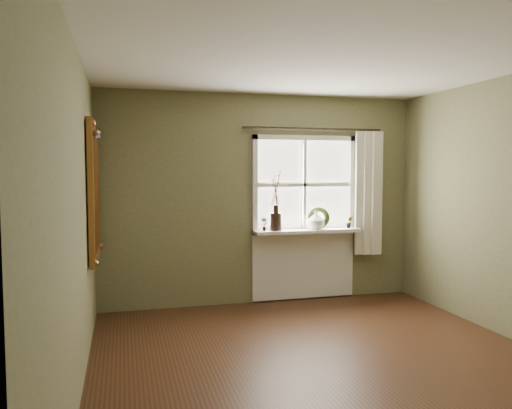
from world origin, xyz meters
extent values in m
plane|color=#3C2112|center=(0.00, 0.00, 0.00)|extent=(4.50, 4.50, 0.00)
plane|color=silver|center=(0.00, 0.00, 2.60)|extent=(4.50, 4.50, 0.00)
cube|color=#6B6B47|center=(0.00, 2.30, 1.30)|extent=(4.00, 0.10, 2.60)
cube|color=#6B6B47|center=(-2.05, 0.00, 1.30)|extent=(0.10, 4.50, 2.60)
cube|color=white|center=(0.55, 2.22, 0.89)|extent=(1.36, 0.06, 0.06)
cube|color=white|center=(0.55, 2.22, 2.07)|extent=(1.36, 0.06, 0.06)
cube|color=white|center=(-0.10, 2.22, 1.48)|extent=(0.06, 0.06, 1.24)
cube|color=white|center=(1.20, 2.22, 1.48)|extent=(0.06, 0.06, 1.24)
cube|color=white|center=(0.55, 2.22, 1.48)|extent=(1.24, 0.05, 0.04)
cube|color=white|center=(0.55, 2.22, 1.48)|extent=(0.04, 0.05, 1.12)
cube|color=white|center=(0.23, 2.25, 1.77)|extent=(0.59, 0.01, 0.53)
cube|color=white|center=(0.88, 2.25, 1.77)|extent=(0.59, 0.01, 0.53)
cube|color=white|center=(0.23, 2.25, 1.19)|extent=(0.59, 0.01, 0.53)
cube|color=white|center=(0.88, 2.25, 1.19)|extent=(0.59, 0.01, 0.53)
cube|color=white|center=(0.55, 2.12, 0.90)|extent=(1.36, 0.26, 0.04)
cube|color=white|center=(0.55, 2.23, 0.46)|extent=(1.36, 0.04, 0.88)
cylinder|color=black|center=(0.14, 2.12, 1.03)|extent=(0.16, 0.16, 0.22)
imported|color=beige|center=(0.67, 2.12, 1.04)|extent=(0.23, 0.23, 0.23)
torus|color=#2F3D1B|center=(0.72, 2.16, 1.03)|extent=(0.31, 0.23, 0.29)
imported|color=#2F3D1B|center=(-0.01, 2.12, 1.00)|extent=(0.09, 0.07, 0.17)
imported|color=#2F3D1B|center=(1.13, 2.12, 0.99)|extent=(0.10, 0.09, 0.15)
cube|color=beige|center=(1.39, 2.13, 1.37)|extent=(0.36, 0.12, 1.59)
cylinder|color=black|center=(0.65, 2.17, 2.18)|extent=(1.84, 0.03, 0.03)
cube|color=white|center=(-1.97, 1.55, 1.45)|extent=(0.02, 0.96, 1.18)
cube|color=brown|center=(-1.96, 1.55, 2.09)|extent=(0.05, 1.16, 0.10)
cube|color=brown|center=(-1.96, 1.55, 0.81)|extent=(0.05, 1.16, 0.10)
cube|color=brown|center=(-1.96, 1.02, 1.45)|extent=(0.05, 0.10, 1.18)
cube|color=brown|center=(-1.96, 2.08, 1.45)|extent=(0.05, 0.10, 1.18)
sphere|color=silver|center=(-1.91, 1.52, 2.04)|extent=(0.04, 0.04, 0.04)
sphere|color=silver|center=(-1.91, 1.55, 2.00)|extent=(0.04, 0.04, 0.04)
sphere|color=silver|center=(-1.91, 1.58, 2.05)|extent=(0.04, 0.04, 0.04)
camera|label=1|loc=(-1.68, -3.73, 1.67)|focal=35.00mm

